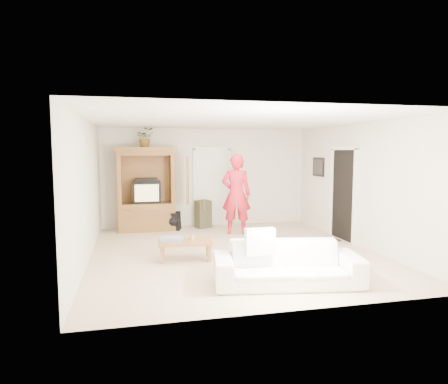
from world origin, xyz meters
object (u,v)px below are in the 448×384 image
object	(u,v)px
armoire	(147,195)
coffee_table	(185,243)
sofa	(287,264)
man	(236,194)

from	to	relation	value
armoire	coffee_table	size ratio (longest dim) A/B	2.03
armoire	sofa	distance (m)	5.10
armoire	man	distance (m)	2.29
sofa	coffee_table	size ratio (longest dim) A/B	2.12
man	armoire	bearing A→B (deg)	-9.83
man	sofa	xyz separation A→B (m)	(-0.18, -3.73, -0.65)
armoire	coffee_table	world-z (taller)	armoire
man	coffee_table	xyz separation A→B (m)	(-1.50, -2.03, -0.65)
coffee_table	armoire	bearing A→B (deg)	107.33
sofa	coffee_table	world-z (taller)	sofa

